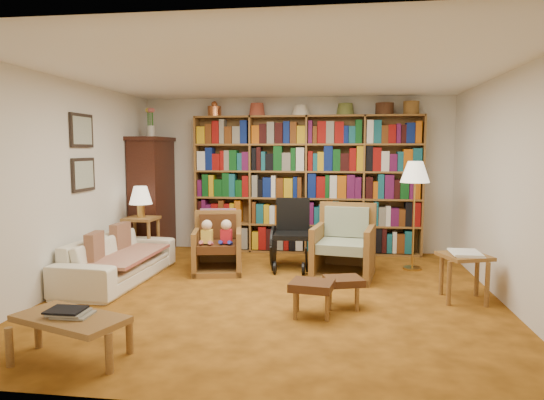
% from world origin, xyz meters
% --- Properties ---
extents(floor, '(5.00, 5.00, 0.00)m').
position_xyz_m(floor, '(0.00, 0.00, 0.00)').
color(floor, '#AF671A').
rests_on(floor, ground).
extents(ceiling, '(5.00, 5.00, 0.00)m').
position_xyz_m(ceiling, '(0.00, 0.00, 2.50)').
color(ceiling, white).
rests_on(ceiling, wall_back).
extents(wall_back, '(5.00, 0.00, 5.00)m').
position_xyz_m(wall_back, '(0.00, 2.50, 1.25)').
color(wall_back, silver).
rests_on(wall_back, floor).
extents(wall_front, '(5.00, 0.00, 5.00)m').
position_xyz_m(wall_front, '(0.00, -2.50, 1.25)').
color(wall_front, silver).
rests_on(wall_front, floor).
extents(wall_left, '(0.00, 5.00, 5.00)m').
position_xyz_m(wall_left, '(-2.50, 0.00, 1.25)').
color(wall_left, silver).
rests_on(wall_left, floor).
extents(wall_right, '(0.00, 5.00, 5.00)m').
position_xyz_m(wall_right, '(2.50, 0.00, 1.25)').
color(wall_right, silver).
rests_on(wall_right, floor).
extents(bookshelf, '(3.60, 0.30, 2.42)m').
position_xyz_m(bookshelf, '(0.20, 2.33, 1.17)').
color(bookshelf, olive).
rests_on(bookshelf, floor).
extents(curio_cabinet, '(0.50, 0.95, 2.40)m').
position_xyz_m(curio_cabinet, '(-2.25, 2.00, 0.95)').
color(curio_cabinet, '#3A180F').
rests_on(curio_cabinet, floor).
extents(framed_pictures, '(0.03, 0.52, 0.97)m').
position_xyz_m(framed_pictures, '(-2.48, 0.30, 1.62)').
color(framed_pictures, black).
rests_on(framed_pictures, wall_left).
extents(sofa, '(1.97, 0.84, 0.57)m').
position_xyz_m(sofa, '(-2.05, 0.30, 0.28)').
color(sofa, '#F3EACE').
rests_on(sofa, floor).
extents(sofa_throw, '(0.77, 1.40, 0.04)m').
position_xyz_m(sofa_throw, '(-2.00, 0.30, 0.30)').
color(sofa_throw, beige).
rests_on(sofa_throw, sofa).
extents(cushion_left, '(0.14, 0.38, 0.37)m').
position_xyz_m(cushion_left, '(-2.18, 0.65, 0.45)').
color(cushion_left, maroon).
rests_on(cushion_left, sofa).
extents(cushion_right, '(0.16, 0.38, 0.37)m').
position_xyz_m(cushion_right, '(-2.18, -0.05, 0.45)').
color(cushion_right, maroon).
rests_on(cushion_right, sofa).
extents(side_table_lamp, '(0.47, 0.47, 0.68)m').
position_xyz_m(side_table_lamp, '(-2.15, 1.29, 0.50)').
color(side_table_lamp, olive).
rests_on(side_table_lamp, floor).
extents(table_lamp, '(0.34, 0.34, 0.46)m').
position_xyz_m(table_lamp, '(-2.15, 1.29, 0.99)').
color(table_lamp, gold).
rests_on(table_lamp, side_table_lamp).
extents(armchair_leather, '(0.78, 0.81, 0.83)m').
position_xyz_m(armchair_leather, '(-0.91, 0.96, 0.34)').
color(armchair_leather, olive).
rests_on(armchair_leather, floor).
extents(armchair_sage, '(0.89, 0.91, 0.95)m').
position_xyz_m(armchair_sage, '(0.78, 0.95, 0.36)').
color(armchair_sage, olive).
rests_on(armchair_sage, floor).
extents(wheelchair, '(0.56, 0.78, 0.98)m').
position_xyz_m(wheelchair, '(0.07, 1.28, 0.45)').
color(wheelchair, black).
rests_on(wheelchair, floor).
extents(floor_lamp, '(0.40, 0.40, 1.51)m').
position_xyz_m(floor_lamp, '(1.74, 1.41, 1.30)').
color(floor_lamp, gold).
rests_on(floor_lamp, floor).
extents(side_table_papers, '(0.59, 0.59, 0.55)m').
position_xyz_m(side_table_papers, '(2.09, 0.04, 0.43)').
color(side_table_papers, olive).
rests_on(side_table_papers, floor).
extents(footstool_a, '(0.47, 0.42, 0.35)m').
position_xyz_m(footstool_a, '(0.46, -0.69, 0.29)').
color(footstool_a, '#4C2C14').
rests_on(footstool_a, floor).
extents(footstool_b, '(0.46, 0.42, 0.32)m').
position_xyz_m(footstool_b, '(0.77, -0.37, 0.26)').
color(footstool_b, '#4C2C14').
rests_on(footstool_b, floor).
extents(coffee_table, '(1.00, 0.73, 0.41)m').
position_xyz_m(coffee_table, '(-1.38, -1.96, 0.31)').
color(coffee_table, olive).
rests_on(coffee_table, floor).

